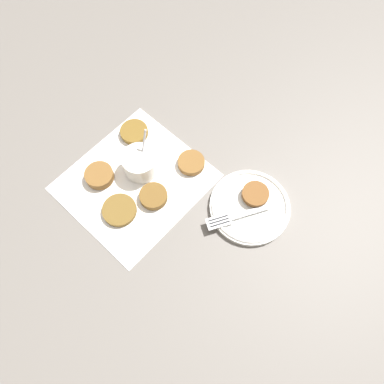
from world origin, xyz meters
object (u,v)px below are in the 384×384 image
at_px(serving_plate, 250,207).
at_px(fork, 231,218).
at_px(sauce_bowl, 140,163).
at_px(fritter_on_plate, 255,194).

xyz_separation_m(serving_plate, fork, (-0.05, 0.02, 0.01)).
distance_m(sauce_bowl, fritter_on_plate, 0.29).
relative_size(sauce_bowl, fritter_on_plate, 1.79).
bearing_deg(sauce_bowl, fritter_on_plate, -70.61).
bearing_deg(serving_plate, fork, 160.50).
bearing_deg(serving_plate, fritter_on_plate, 9.27).
bearing_deg(serving_plate, sauce_bowl, 103.85).
distance_m(serving_plate, fritter_on_plate, 0.03).
bearing_deg(sauce_bowl, fork, -86.74).
bearing_deg(fork, serving_plate, -19.50).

